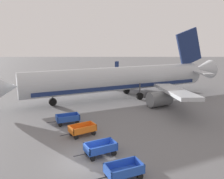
{
  "coord_description": "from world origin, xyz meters",
  "views": [
    {
      "loc": [
        2.24,
        -16.66,
        9.24
      ],
      "look_at": [
        2.21,
        13.3,
        2.8
      ],
      "focal_mm": 37.6,
      "sensor_mm": 36.0,
      "label": 1
    }
  ],
  "objects": [
    {
      "name": "baggage_cart_third_in_row",
      "position": [
        1.3,
        0.86,
        0.6
      ],
      "size": [
        3.49,
        2.4,
        1.07
      ],
      "color": "#234CB2",
      "rests_on": "ground"
    },
    {
      "name": "baggage_cart_far_end",
      "position": [
        -2.69,
        8.08,
        0.6
      ],
      "size": [
        3.56,
        2.25,
        1.07
      ],
      "color": "#234CB2",
      "rests_on": "ground"
    },
    {
      "name": "baggage_cart_fourth_in_row",
      "position": [
        -0.66,
        4.91,
        0.6
      ],
      "size": [
        3.4,
        2.52,
        1.07
      ],
      "color": "orange",
      "rests_on": "ground"
    },
    {
      "name": "baggage_cart_second_in_row",
      "position": [
        3.03,
        -2.4,
        0.6
      ],
      "size": [
        3.54,
        2.3,
        1.07
      ],
      "color": "#234CB2",
      "rests_on": "ground"
    },
    {
      "name": "airplane",
      "position": [
        4.31,
        20.25,
        3.05
      ],
      "size": [
        35.58,
        29.21,
        11.34
      ],
      "color": "#B2B7BC",
      "rests_on": "ground"
    },
    {
      "name": "ground_plane",
      "position": [
        0.0,
        0.0,
        0.0
      ],
      "size": [
        220.0,
        220.0,
        0.0
      ],
      "primitive_type": "plane",
      "color": "slate"
    }
  ]
}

